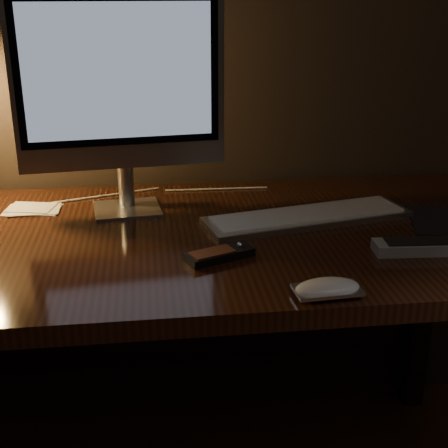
{
  "coord_description": "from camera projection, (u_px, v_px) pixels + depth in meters",
  "views": [
    {
      "loc": [
        -0.06,
        0.58,
        1.26
      ],
      "look_at": [
        0.09,
        1.73,
        0.81
      ],
      "focal_mm": 50.0,
      "sensor_mm": 36.0,
      "label": 1
    }
  ],
  "objects": [
    {
      "name": "desk",
      "position": [
        179.0,
        273.0,
        1.48
      ],
      "size": [
        1.6,
        0.75,
        0.75
      ],
      "color": "black",
      "rests_on": "ground"
    },
    {
      "name": "cable",
      "position": [
        162.0,
        193.0,
        1.63
      ],
      "size": [
        0.56,
        0.07,
        0.0
      ],
      "primitive_type": "cylinder",
      "rotation": [
        0.0,
        1.57,
        0.11
      ],
      "color": "white",
      "rests_on": "desk"
    },
    {
      "name": "tv_remote",
      "position": [
        429.0,
        246.0,
        1.27
      ],
      "size": [
        0.23,
        0.07,
        0.03
      ],
      "rotation": [
        0.0,
        0.0,
        -0.07
      ],
      "color": "#939698",
      "rests_on": "desk"
    },
    {
      "name": "media_remote",
      "position": [
        220.0,
        254.0,
        1.24
      ],
      "size": [
        0.15,
        0.1,
        0.03
      ],
      "rotation": [
        0.0,
        0.0,
        0.4
      ],
      "color": "black",
      "rests_on": "desk"
    },
    {
      "name": "papers",
      "position": [
        32.0,
        209.0,
        1.51
      ],
      "size": [
        0.14,
        0.1,
        0.01
      ],
      "primitive_type": "cube",
      "rotation": [
        0.0,
        0.0,
        -0.12
      ],
      "color": "white",
      "rests_on": "desk"
    },
    {
      "name": "monitor",
      "position": [
        120.0,
        87.0,
        1.41
      ],
      "size": [
        0.48,
        0.16,
        0.5
      ],
      "rotation": [
        0.0,
        0.0,
        0.11
      ],
      "color": "silver",
      "rests_on": "desk"
    },
    {
      "name": "mouse",
      "position": [
        327.0,
        291.0,
        1.09
      ],
      "size": [
        0.12,
        0.07,
        0.02
      ],
      "primitive_type": "ellipsoid",
      "rotation": [
        0.0,
        0.0,
        0.07
      ],
      "color": "white",
      "rests_on": "desk"
    },
    {
      "name": "keyboard",
      "position": [
        308.0,
        216.0,
        1.45
      ],
      "size": [
        0.5,
        0.24,
        0.02
      ],
      "primitive_type": "cube",
      "rotation": [
        0.0,
        0.0,
        0.22
      ],
      "color": "silver",
      "rests_on": "desk"
    }
  ]
}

